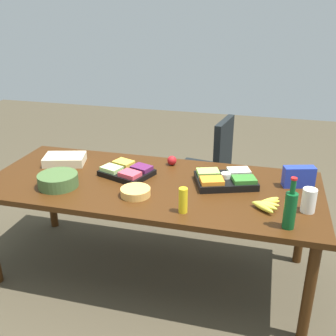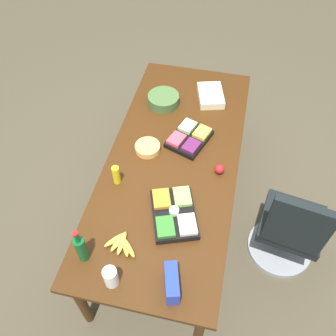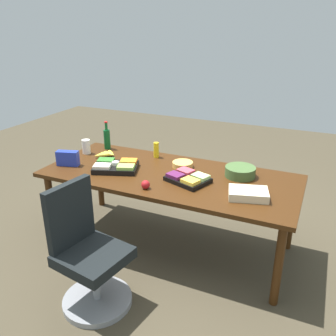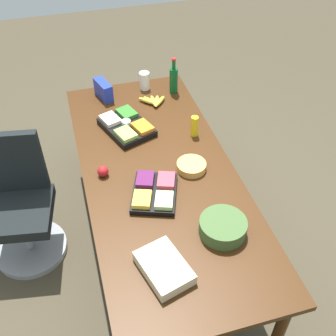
{
  "view_description": "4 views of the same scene",
  "coord_description": "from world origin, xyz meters",
  "px_view_note": "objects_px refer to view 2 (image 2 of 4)",
  "views": [
    {
      "loc": [
        0.79,
        -2.51,
        2.0
      ],
      "look_at": [
        0.1,
        0.08,
        0.88
      ],
      "focal_mm": 42.34,
      "sensor_mm": 36.0,
      "label": 1
    },
    {
      "loc": [
        1.85,
        0.37,
        3.0
      ],
      "look_at": [
        0.12,
        -0.02,
        0.8
      ],
      "focal_mm": 38.71,
      "sensor_mm": 36.0,
      "label": 2
    },
    {
      "loc": [
        -1.28,
        2.86,
        2.12
      ],
      "look_at": [
        -0.01,
        0.06,
        0.87
      ],
      "focal_mm": 38.11,
      "sensor_mm": 36.0,
      "label": 3
    },
    {
      "loc": [
        -2.04,
        0.51,
        2.73
      ],
      "look_at": [
        -0.03,
        -0.06,
        0.81
      ],
      "focal_mm": 43.93,
      "sensor_mm": 36.0,
      "label": 4
    }
  ],
  "objects_px": {
    "conference_table": "(173,164)",
    "wine_bottle": "(81,248)",
    "office_chair": "(288,233)",
    "mayo_jar": "(111,277)",
    "chip_bag_blue": "(172,283)",
    "apple_red": "(220,169)",
    "fruit_platter": "(189,138)",
    "chip_bowl": "(148,148)",
    "salad_bowl": "(163,100)",
    "sheet_cake": "(211,95)",
    "veggie_tray": "(174,213)",
    "banana_bunch": "(122,243)",
    "mustard_bottle": "(116,175)"
  },
  "relations": [
    {
      "from": "salad_bowl",
      "to": "fruit_platter",
      "type": "distance_m",
      "value": 0.51
    },
    {
      "from": "conference_table",
      "to": "chip_bowl",
      "type": "bearing_deg",
      "value": -101.58
    },
    {
      "from": "sheet_cake",
      "to": "mustard_bottle",
      "type": "xyz_separation_m",
      "value": [
        1.12,
        -0.55,
        0.05
      ]
    },
    {
      "from": "office_chair",
      "to": "mayo_jar",
      "type": "relative_size",
      "value": 6.5
    },
    {
      "from": "conference_table",
      "to": "office_chair",
      "type": "bearing_deg",
      "value": 76.58
    },
    {
      "from": "mayo_jar",
      "to": "chip_bag_blue",
      "type": "bearing_deg",
      "value": 97.07
    },
    {
      "from": "veggie_tray",
      "to": "apple_red",
      "type": "relative_size",
      "value": 6.54
    },
    {
      "from": "mayo_jar",
      "to": "chip_bag_blue",
      "type": "xyz_separation_m",
      "value": [
        -0.05,
        0.37,
        -0.0
      ]
    },
    {
      "from": "mustard_bottle",
      "to": "fruit_platter",
      "type": "bearing_deg",
      "value": 140.04
    },
    {
      "from": "sheet_cake",
      "to": "fruit_platter",
      "type": "height_order",
      "value": "fruit_platter"
    },
    {
      "from": "conference_table",
      "to": "fruit_platter",
      "type": "bearing_deg",
      "value": 158.7
    },
    {
      "from": "mayo_jar",
      "to": "fruit_platter",
      "type": "distance_m",
      "value": 1.33
    },
    {
      "from": "mustard_bottle",
      "to": "chip_bowl",
      "type": "bearing_deg",
      "value": 158.56
    },
    {
      "from": "veggie_tray",
      "to": "mayo_jar",
      "type": "bearing_deg",
      "value": -26.62
    },
    {
      "from": "chip_bowl",
      "to": "fruit_platter",
      "type": "relative_size",
      "value": 0.47
    },
    {
      "from": "sheet_cake",
      "to": "banana_bunch",
      "type": "relative_size",
      "value": 1.32
    },
    {
      "from": "fruit_platter",
      "to": "wine_bottle",
      "type": "distance_m",
      "value": 1.28
    },
    {
      "from": "conference_table",
      "to": "sheet_cake",
      "type": "height_order",
      "value": "sheet_cake"
    },
    {
      "from": "fruit_platter",
      "to": "apple_red",
      "type": "xyz_separation_m",
      "value": [
        0.28,
        0.29,
        0.01
      ]
    },
    {
      "from": "sheet_cake",
      "to": "chip_bowl",
      "type": "distance_m",
      "value": 0.85
    },
    {
      "from": "conference_table",
      "to": "banana_bunch",
      "type": "relative_size",
      "value": 10.04
    },
    {
      "from": "sheet_cake",
      "to": "banana_bunch",
      "type": "distance_m",
      "value": 1.66
    },
    {
      "from": "office_chair",
      "to": "mustard_bottle",
      "type": "relative_size",
      "value": 6.14
    },
    {
      "from": "conference_table",
      "to": "fruit_platter",
      "type": "height_order",
      "value": "fruit_platter"
    },
    {
      "from": "chip_bowl",
      "to": "salad_bowl",
      "type": "height_order",
      "value": "salad_bowl"
    },
    {
      "from": "wine_bottle",
      "to": "apple_red",
      "type": "distance_m",
      "value": 1.19
    },
    {
      "from": "sheet_cake",
      "to": "chip_bowl",
      "type": "relative_size",
      "value": 1.56
    },
    {
      "from": "chip_bowl",
      "to": "banana_bunch",
      "type": "relative_size",
      "value": 0.85
    },
    {
      "from": "mayo_jar",
      "to": "apple_red",
      "type": "distance_m",
      "value": 1.15
    },
    {
      "from": "salad_bowl",
      "to": "wine_bottle",
      "type": "xyz_separation_m",
      "value": [
        1.59,
        -0.16,
        0.08
      ]
    },
    {
      "from": "salad_bowl",
      "to": "fruit_platter",
      "type": "relative_size",
      "value": 0.66
    },
    {
      "from": "veggie_tray",
      "to": "salad_bowl",
      "type": "distance_m",
      "value": 1.2
    },
    {
      "from": "sheet_cake",
      "to": "salad_bowl",
      "type": "height_order",
      "value": "salad_bowl"
    },
    {
      "from": "chip_bowl",
      "to": "banana_bunch",
      "type": "bearing_deg",
      "value": 3.32
    },
    {
      "from": "chip_bowl",
      "to": "chip_bag_blue",
      "type": "bearing_deg",
      "value": 22.06
    },
    {
      "from": "conference_table",
      "to": "sheet_cake",
      "type": "bearing_deg",
      "value": 167.19
    },
    {
      "from": "sheet_cake",
      "to": "apple_red",
      "type": "xyz_separation_m",
      "value": [
        0.86,
        0.2,
        0.0
      ]
    },
    {
      "from": "veggie_tray",
      "to": "wine_bottle",
      "type": "height_order",
      "value": "wine_bottle"
    },
    {
      "from": "conference_table",
      "to": "wine_bottle",
      "type": "distance_m",
      "value": 1.05
    },
    {
      "from": "office_chair",
      "to": "fruit_platter",
      "type": "distance_m",
      "value": 1.11
    },
    {
      "from": "office_chair",
      "to": "mustard_bottle",
      "type": "height_order",
      "value": "office_chair"
    },
    {
      "from": "banana_bunch",
      "to": "salad_bowl",
      "type": "bearing_deg",
      "value": -177.9
    },
    {
      "from": "chip_bowl",
      "to": "chip_bag_blue",
      "type": "distance_m",
      "value": 1.16
    },
    {
      "from": "veggie_tray",
      "to": "sheet_cake",
      "type": "distance_m",
      "value": 1.32
    },
    {
      "from": "chip_bowl",
      "to": "mustard_bottle",
      "type": "distance_m",
      "value": 0.4
    },
    {
      "from": "office_chair",
      "to": "mustard_bottle",
      "type": "bearing_deg",
      "value": -86.75
    },
    {
      "from": "conference_table",
      "to": "banana_bunch",
      "type": "distance_m",
      "value": 0.85
    },
    {
      "from": "veggie_tray",
      "to": "mustard_bottle",
      "type": "distance_m",
      "value": 0.53
    },
    {
      "from": "chip_bag_blue",
      "to": "apple_red",
      "type": "relative_size",
      "value": 2.89
    },
    {
      "from": "salad_bowl",
      "to": "office_chair",
      "type": "bearing_deg",
      "value": 54.89
    }
  ]
}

